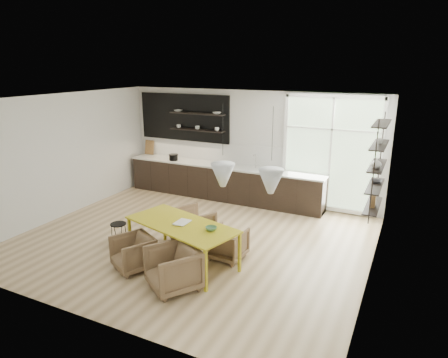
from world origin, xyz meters
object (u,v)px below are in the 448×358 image
at_px(armchair_back_left, 192,225).
at_px(armchair_back_right, 228,244).
at_px(dining_table, 182,226).
at_px(armchair_front_right, 173,268).
at_px(armchair_front_left, 133,253).
at_px(wire_stool, 119,231).

height_order(armchair_back_left, armchair_back_right, armchair_back_left).
distance_m(dining_table, armchair_front_right, 0.96).
bearing_deg(armchair_front_left, armchair_back_right, 67.79).
relative_size(armchair_back_left, armchair_front_right, 0.99).
distance_m(armchair_back_left, armchair_front_left, 1.50).
height_order(dining_table, wire_stool, dining_table).
xyz_separation_m(armchair_back_right, armchair_front_right, (-0.35, -1.34, 0.06)).
distance_m(dining_table, armchair_back_right, 0.95).
bearing_deg(wire_stool, armchair_back_right, 9.60).
bearing_deg(armchair_back_left, dining_table, 136.37).
distance_m(dining_table, armchair_back_left, 0.99).
distance_m(armchair_back_left, armchair_front_right, 1.80).
xyz_separation_m(dining_table, wire_stool, (-1.61, 0.13, -0.44)).
height_order(dining_table, armchair_back_right, dining_table).
bearing_deg(dining_table, wire_stool, -169.27).
bearing_deg(wire_stool, armchair_front_right, -26.24).
bearing_deg(armchair_back_left, armchair_front_right, 137.93).
bearing_deg(armchair_front_right, armchair_back_left, 144.82).
relative_size(armchair_back_left, armchair_back_right, 1.19).
height_order(dining_table, armchair_front_left, dining_table).
xyz_separation_m(armchair_back_left, wire_stool, (-1.31, -0.73, -0.08)).
relative_size(armchair_front_left, armchair_front_right, 0.86).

